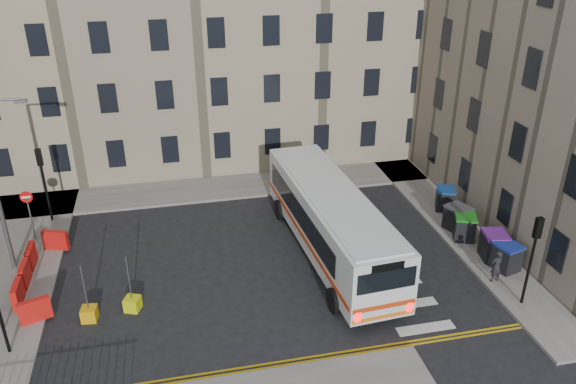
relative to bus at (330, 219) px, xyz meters
name	(u,v)px	position (x,y,z in m)	size (l,w,h in m)	color
ground	(295,260)	(-1.77, -0.24, -1.92)	(120.00, 120.00, 0.00)	black
pavement_north	(164,193)	(-7.77, 8.36, -1.84)	(36.00, 3.20, 0.15)	slate
pavement_east	(432,203)	(7.23, 3.76, -1.84)	(2.40, 26.00, 0.15)	slate
terrace_north	(133,27)	(-8.77, 15.26, 6.70)	(38.30, 10.80, 17.20)	gray
traffic_light_east	(534,248)	(6.83, -5.74, 0.95)	(0.28, 0.22, 4.10)	black
traffic_light_nw	(43,174)	(-13.77, 6.26, 0.95)	(0.28, 0.22, 4.10)	black
no_entry_north	(28,206)	(-14.27, 4.26, 0.16)	(0.60, 0.08, 3.00)	#595B5E
roadworks_barriers	(33,273)	(-13.61, 0.26, -1.27)	(1.66, 6.26, 1.00)	red
bus	(330,219)	(0.00, 0.00, 0.00)	(3.73, 12.39, 3.32)	silver
wheelie_bin_a	(506,256)	(7.52, -3.26, -1.11)	(1.31, 1.42, 1.31)	black
wheelie_bin_b	(493,245)	(7.44, -2.30, -1.08)	(1.30, 1.42, 1.37)	black
wheelie_bin_c	(464,227)	(6.99, -0.31, -1.11)	(1.40, 1.48, 1.31)	black
wheelie_bin_d	(457,218)	(7.10, 0.61, -1.10)	(1.40, 1.49, 1.32)	black
wheelie_bin_e	(445,199)	(7.52, 2.85, -1.14)	(1.34, 1.42, 1.24)	black
pedestrian	(496,266)	(6.53, -4.05, -0.99)	(0.57, 0.37, 1.55)	black
bollard_yellow	(89,314)	(-11.00, -2.77, -1.62)	(0.60, 0.60, 0.60)	#D6990B
bollard_chevron	(133,304)	(-9.29, -2.47, -1.62)	(0.60, 0.60, 0.60)	#C9CF0C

